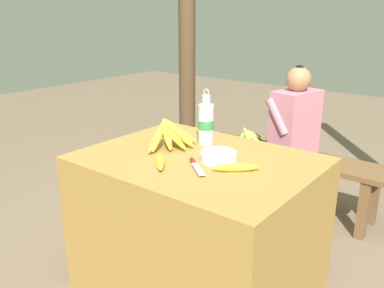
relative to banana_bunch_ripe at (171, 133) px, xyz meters
name	(u,v)px	position (x,y,z in m)	size (l,w,h in m)	color
ground_plane	(197,285)	(0.21, -0.04, -0.80)	(12.00, 12.00, 0.00)	#75604C
market_counter	(198,225)	(0.21, -0.04, -0.44)	(1.10, 0.84, 0.73)	olive
banana_bunch_ripe	(171,133)	(0.00, 0.00, 0.00)	(0.22, 0.35, 0.16)	#4C381E
serving_bowl	(218,156)	(0.31, -0.02, -0.05)	(0.17, 0.17, 0.05)	white
water_bottle	(206,123)	(0.11, 0.15, 0.04)	(0.08, 0.08, 0.30)	silver
loose_banana_front	(160,162)	(0.14, -0.23, -0.05)	(0.17, 0.18, 0.04)	yellow
loose_banana_side	(236,167)	(0.45, -0.09, -0.05)	(0.18, 0.17, 0.04)	yellow
knife	(195,165)	(0.27, -0.15, -0.06)	(0.18, 0.15, 0.02)	#BCBCC1
wooden_bench	(288,162)	(0.16, 1.11, -0.45)	(1.37, 0.32, 0.43)	brown
seated_vendor	(289,129)	(0.15, 1.09, -0.19)	(0.45, 0.42, 1.06)	#564C60
banana_bunch_green	(249,136)	(-0.18, 1.11, -0.31)	(0.18, 0.34, 0.14)	#4C381E
support_post_near	(187,17)	(-1.00, 1.38, 0.56)	(0.15, 0.15, 2.72)	#4C3823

